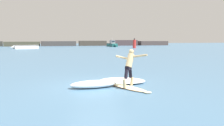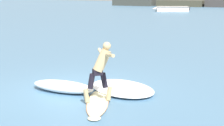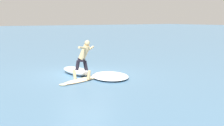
{
  "view_description": "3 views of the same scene",
  "coord_description": "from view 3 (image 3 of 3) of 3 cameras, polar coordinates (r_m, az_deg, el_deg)",
  "views": [
    {
      "loc": [
        -1.94,
        -9.81,
        2.16
      ],
      "look_at": [
        0.72,
        0.11,
        1.04
      ],
      "focal_mm": 35.0,
      "sensor_mm": 36.0,
      "label": 1
    },
    {
      "loc": [
        5.09,
        -8.11,
        3.02
      ],
      "look_at": [
        1.02,
        0.56,
        0.85
      ],
      "focal_mm": 50.0,
      "sensor_mm": 36.0,
      "label": 2
    },
    {
      "loc": [
        12.83,
        -6.8,
        2.61
      ],
      "look_at": [
        1.52,
        0.53,
        0.69
      ],
      "focal_mm": 50.0,
      "sensor_mm": 36.0,
      "label": 3
    }
  ],
  "objects": [
    {
      "name": "wave_foam_at_nose",
      "position": [
        14.79,
        -6.6,
        -1.45
      ],
      "size": [
        2.12,
        0.82,
        0.33
      ],
      "color": "white",
      "rests_on": "ground"
    },
    {
      "name": "wave_foam_at_tail",
      "position": [
        13.82,
        -0.36,
        -2.4
      ],
      "size": [
        2.71,
        2.32,
        0.17
      ],
      "color": "white",
      "rests_on": "ground"
    },
    {
      "name": "ground_plane",
      "position": [
        14.76,
        -4.96,
        -2.09
      ],
      "size": [
        200.0,
        200.0,
        0.0
      ],
      "primitive_type": "plane",
      "color": "teal"
    },
    {
      "name": "surfer",
      "position": [
        13.12,
        -5.18,
        1.22
      ],
      "size": [
        1.11,
        1.27,
        1.66
      ],
      "color": "tan",
      "rests_on": "surfboard"
    },
    {
      "name": "surfboard",
      "position": [
        13.29,
        -5.67,
        -3.1
      ],
      "size": [
        1.47,
        2.45,
        0.2
      ],
      "color": "beige",
      "rests_on": "ground"
    }
  ]
}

